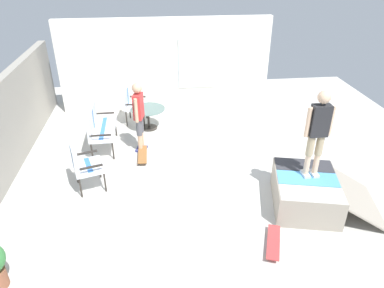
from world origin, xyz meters
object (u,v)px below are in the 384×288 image
object	(u,v)px
patio_table	(148,114)
person_watching	(139,113)
patio_chair_near_house	(131,101)
person_skater	(318,129)
patio_bench	(98,125)
skateboard_spare	(273,242)
skateboard_by_bench	(142,155)
skate_ramp	(307,192)
patio_chair_by_wall	(82,162)

from	to	relation	value
patio_table	person_watching	world-z (taller)	person_watching
patio_table	person_watching	bearing A→B (deg)	170.82
patio_chair_near_house	person_skater	distance (m)	5.27
patio_bench	skateboard_spare	bearing A→B (deg)	-139.22
skateboard_by_bench	person_skater	bearing A→B (deg)	-122.29
patio_table	person_watching	xyz separation A→B (m)	(-1.16, 0.19, 0.57)
skate_ramp	patio_bench	distance (m)	4.88
patio_table	skateboard_by_bench	world-z (taller)	patio_table
patio_table	person_skater	distance (m)	4.71
person_skater	patio_chair_near_house	bearing A→B (deg)	40.64
patio_table	skateboard_spare	size ratio (longest dim) A/B	1.10
skate_ramp	patio_bench	size ratio (longest dim) A/B	1.72
patio_chair_near_house	skateboard_by_bench	world-z (taller)	patio_chair_near_house
patio_bench	person_skater	distance (m)	4.94
patio_table	person_skater	size ratio (longest dim) A/B	0.55
patio_chair_by_wall	skateboard_spare	distance (m)	3.85
skate_ramp	person_watching	size ratio (longest dim) A/B	1.29
skateboard_spare	patio_chair_near_house	bearing A→B (deg)	25.60
person_skater	skateboard_by_bench	distance (m)	3.95
skateboard_by_bench	skateboard_spare	xyz separation A→B (m)	(-3.05, -2.13, 0.00)
skateboard_spare	skateboard_by_bench	bearing A→B (deg)	34.97
patio_bench	patio_chair_near_house	bearing A→B (deg)	-28.08
patio_table	person_watching	size ratio (longest dim) A/B	0.54
patio_bench	skateboard_spare	xyz separation A→B (m)	(-3.64, -3.14, -0.53)
skate_ramp	patio_table	bearing A→B (deg)	38.79
person_skater	person_watching	bearing A→B (deg)	53.23
skateboard_by_bench	patio_table	bearing A→B (deg)	-5.95
patio_chair_near_house	skateboard_by_bench	bearing A→B (deg)	-172.06
skateboard_by_bench	skateboard_spare	world-z (taller)	same
skate_ramp	patio_table	size ratio (longest dim) A/B	2.41
skate_ramp	person_watching	xyz separation A→B (m)	(2.45, 3.09, 0.68)
person_skater	skateboard_spare	size ratio (longest dim) A/B	1.99
skateboard_spare	patio_table	bearing A→B (deg)	23.26
person_watching	person_skater	world-z (taller)	person_skater
patio_chair_near_house	skate_ramp	bearing A→B (deg)	-140.50
person_skater	skate_ramp	bearing A→B (deg)	160.20
patio_chair_near_house	patio_chair_by_wall	distance (m)	3.16
patio_chair_near_house	patio_chair_by_wall	size ratio (longest dim) A/B	1.00
patio_chair_by_wall	person_skater	size ratio (longest dim) A/B	0.62
patio_chair_near_house	patio_chair_by_wall	bearing A→B (deg)	164.38
person_watching	skateboard_spare	xyz separation A→B (m)	(-3.42, -2.16, -0.89)
skate_ramp	skateboard_by_bench	bearing A→B (deg)	55.91
patio_chair_near_house	patio_bench	bearing A→B (deg)	151.92
patio_bench	person_skater	xyz separation A→B (m)	(-2.56, -4.12, 0.93)
patio_table	patio_chair_near_house	bearing A→B (deg)	44.83
skateboard_by_bench	patio_bench	bearing A→B (deg)	59.43
person_skater	skateboard_spare	xyz separation A→B (m)	(-1.08, 0.97, -1.46)
patio_chair_by_wall	patio_table	bearing A→B (deg)	-26.31
patio_bench	skateboard_by_bench	xyz separation A→B (m)	(-0.60, -1.01, -0.53)
skateboard_spare	person_skater	bearing A→B (deg)	-41.93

